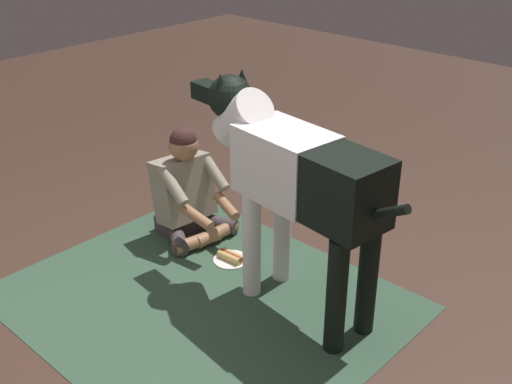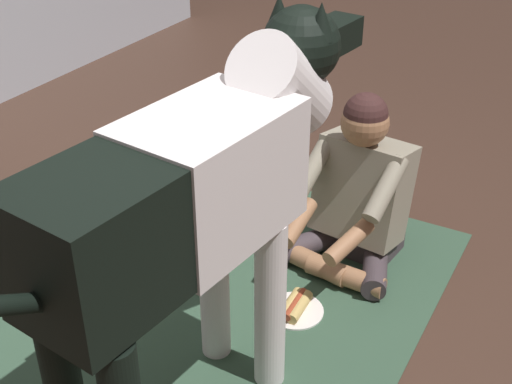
# 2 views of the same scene
# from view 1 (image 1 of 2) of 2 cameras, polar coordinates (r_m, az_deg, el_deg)

# --- Properties ---
(ground_plane) EXTENTS (12.85, 12.85, 0.00)m
(ground_plane) POSITION_cam_1_polar(r_m,az_deg,el_deg) (4.05, -2.39, -9.45)
(ground_plane) COLOR #3F2B20
(area_rug) EXTENTS (2.29, 1.92, 0.01)m
(area_rug) POSITION_cam_1_polar(r_m,az_deg,el_deg) (4.03, -4.74, -9.64)
(area_rug) COLOR #334F3B
(area_rug) RESTS_ON ground
(person_sitting_on_floor) EXTENTS (0.68, 0.57, 0.82)m
(person_sitting_on_floor) POSITION_cam_1_polar(r_m,az_deg,el_deg) (4.59, -6.18, -0.01)
(person_sitting_on_floor) COLOR #41373C
(person_sitting_on_floor) RESTS_ON ground
(large_dog) EXTENTS (1.69, 0.46, 1.34)m
(large_dog) POSITION_cam_1_polar(r_m,az_deg,el_deg) (3.59, 3.32, 1.60)
(large_dog) COLOR silver
(large_dog) RESTS_ON ground
(hot_dog_on_plate) EXTENTS (0.24, 0.24, 0.06)m
(hot_dog_on_plate) POSITION_cam_1_polar(r_m,az_deg,el_deg) (4.39, -2.26, -5.88)
(hot_dog_on_plate) COLOR white
(hot_dog_on_plate) RESTS_ON ground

